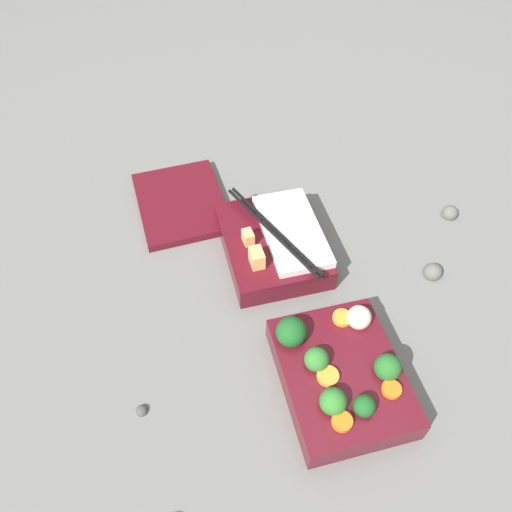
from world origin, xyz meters
name	(u,v)px	position (x,y,z in m)	size (l,w,h in m)	color
ground_plane	(314,320)	(0.00, 0.00, 0.00)	(3.00, 3.00, 0.00)	slate
bento_tray_vegetable	(337,373)	(-0.10, 0.00, 0.02)	(0.18, 0.14, 0.07)	#510F19
bento_tray_rice	(275,243)	(0.13, 0.02, 0.02)	(0.21, 0.14, 0.06)	#510F19
bento_lid	(181,203)	(0.27, 0.14, 0.01)	(0.18, 0.14, 0.01)	#510F19
pebble_0	(142,410)	(-0.07, 0.24, 0.00)	(0.02, 0.02, 0.02)	#474442
pebble_1	(450,213)	(0.14, -0.28, 0.01)	(0.03, 0.03, 0.03)	#595651
pebble_3	(433,272)	(0.03, -0.20, 0.01)	(0.03, 0.03, 0.03)	#595651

